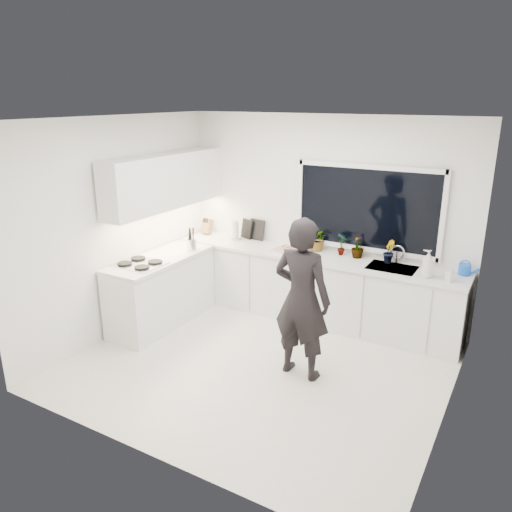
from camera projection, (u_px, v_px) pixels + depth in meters
The scene contains 25 objects.
floor at pixel (258, 366), 5.66m from camera, with size 4.00×3.50×0.02m, color beige.
wall_back at pixel (323, 218), 6.69m from camera, with size 4.00×0.02×2.70m, color white.
wall_left at pixel (118, 228), 6.20m from camera, with size 0.02×3.50×2.70m, color white.
wall_right at pixel (461, 287), 4.29m from camera, with size 0.02×3.50×2.70m, color white.
ceiling at pixel (259, 118), 4.82m from camera, with size 4.00×3.50×0.02m, color white.
window at pixel (367, 209), 6.32m from camera, with size 1.80×0.02×1.00m, color black.
base_cabinets_back at pixel (312, 288), 6.72m from camera, with size 3.92×0.58×0.88m, color white.
base_cabinets_left at pixel (162, 292), 6.60m from camera, with size 0.58×1.60×0.88m, color white.
countertop_back at pixel (312, 256), 6.57m from camera, with size 3.94×0.62×0.04m, color silver.
countertop_left at pixel (160, 259), 6.46m from camera, with size 0.62×1.60×0.04m, color silver.
upper_cabinets at pixel (166, 181), 6.51m from camera, with size 0.34×2.10×0.70m, color white.
sink at pixel (392, 271), 6.09m from camera, with size 0.58×0.42×0.14m, color silver.
faucet at pixel (397, 255), 6.20m from camera, with size 0.03×0.03×0.22m, color silver.
stovetop at pixel (140, 263), 6.17m from camera, with size 0.56×0.48×0.03m, color black.
person at pixel (302, 299), 5.23m from camera, with size 0.64×0.42×1.77m, color black.
pizza_tray at pixel (291, 250), 6.68m from camera, with size 0.44×0.33×0.03m, color silver.
pizza at pixel (291, 249), 6.68m from camera, with size 0.40×0.29×0.01m, color red.
watering_can at pixel (465, 270), 5.81m from camera, with size 0.14×0.14×0.13m, color blue.
paper_towel_roll at pixel (235, 231), 7.22m from camera, with size 0.11×0.11×0.26m, color silver.
knife_block at pixel (207, 227), 7.50m from camera, with size 0.13×0.10×0.22m, color olive.
utensil_crock at pixel (192, 245), 6.72m from camera, with size 0.13×0.13×0.16m, color #BBBBC0.
picture_frame_large at pixel (247, 229), 7.27m from camera, with size 0.22×0.02×0.28m, color black.
picture_frame_small at pixel (257, 230), 7.19m from camera, with size 0.25×0.02×0.30m, color black.
herb_plants at pixel (335, 242), 6.54m from camera, with size 1.26×0.39×0.33m.
soap_bottles at pixel (431, 266), 5.68m from camera, with size 0.39×0.15×0.33m.
Camera 1 is at (2.47, -4.35, 2.92)m, focal length 35.00 mm.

